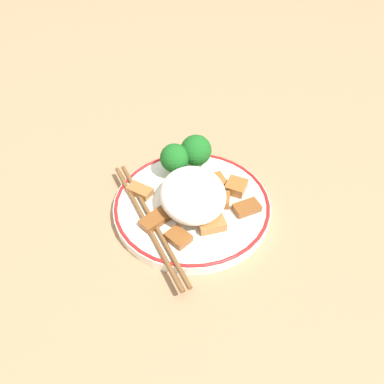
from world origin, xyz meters
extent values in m
plane|color=#9E7A56|center=(0.00, 0.00, 0.00)|extent=(3.00, 3.00, 0.00)
cylinder|color=white|center=(0.00, 0.00, 0.01)|extent=(0.22, 0.22, 0.01)
torus|color=red|center=(0.00, 0.00, 0.01)|extent=(0.21, 0.21, 0.01)
ellipsoid|color=white|center=(0.01, 0.00, 0.04)|extent=(0.10, 0.09, 0.05)
cylinder|color=#72AD4C|center=(-0.07, 0.02, 0.02)|extent=(0.01, 0.01, 0.02)
sphere|color=#19601E|center=(-0.07, 0.02, 0.05)|extent=(0.05, 0.05, 0.05)
cylinder|color=#72AD4C|center=(-0.06, -0.02, 0.02)|extent=(0.02, 0.02, 0.01)
sphere|color=#19601E|center=(-0.06, -0.02, 0.04)|extent=(0.04, 0.04, 0.04)
cube|color=#9E6633|center=(0.05, 0.02, 0.02)|extent=(0.03, 0.04, 0.01)
cube|color=brown|center=(0.03, -0.05, 0.02)|extent=(0.04, 0.04, 0.01)
cube|color=brown|center=(0.06, -0.03, 0.02)|extent=(0.04, 0.04, 0.01)
cube|color=#995B28|center=(-0.02, 0.07, 0.02)|extent=(0.04, 0.04, 0.01)
cube|color=brown|center=(0.01, 0.04, 0.02)|extent=(0.03, 0.03, 0.01)
cube|color=#9E6633|center=(-0.03, -0.07, 0.02)|extent=(0.04, 0.04, 0.01)
cube|color=#995B28|center=(-0.03, 0.04, 0.02)|extent=(0.03, 0.03, 0.01)
cube|color=brown|center=(0.02, 0.07, 0.02)|extent=(0.03, 0.04, 0.01)
cylinder|color=brown|center=(0.03, -0.07, 0.02)|extent=(0.22, 0.08, 0.01)
cylinder|color=brown|center=(0.03, -0.06, 0.02)|extent=(0.22, 0.08, 0.01)
camera|label=1|loc=(0.35, -0.05, 0.39)|focal=35.00mm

